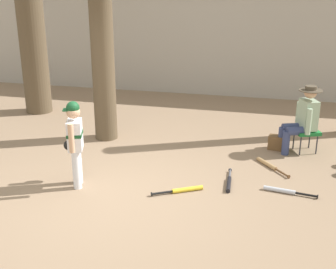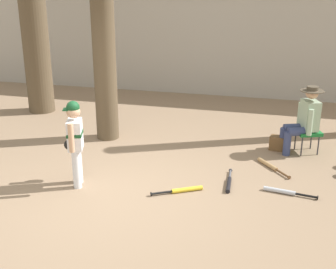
{
  "view_description": "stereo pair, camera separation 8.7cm",
  "coord_description": "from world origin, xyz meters",
  "px_view_note": "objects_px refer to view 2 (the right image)",
  "views": [
    {
      "loc": [
        2.13,
        -5.26,
        2.95
      ],
      "look_at": [
        0.65,
        0.74,
        0.75
      ],
      "focal_mm": 47.31,
      "sensor_mm": 36.0,
      "label": 1
    },
    {
      "loc": [
        2.21,
        -5.24,
        2.95
      ],
      "look_at": [
        0.65,
        0.74,
        0.75
      ],
      "focal_mm": 47.31,
      "sensor_mm": 36.0,
      "label": 2
    }
  ],
  "objects_px": {
    "handbag_beside_stool": "(280,143)",
    "young_ballplayer": "(75,138)",
    "bat_wood_tan": "(270,166)",
    "seated_spectator": "(304,118)",
    "bat_black_composite": "(229,183)",
    "tree_near_player": "(103,34)",
    "folding_stool": "(308,133)",
    "bat_aluminum_silver": "(284,192)",
    "bat_yellow_trainer": "(183,190)"
  },
  "relations": [
    {
      "from": "bat_black_composite",
      "to": "seated_spectator",
      "type": "bearing_deg",
      "value": 57.07
    },
    {
      "from": "bat_aluminum_silver",
      "to": "bat_black_composite",
      "type": "xyz_separation_m",
      "value": [
        -0.8,
        0.08,
        0.0
      ]
    },
    {
      "from": "folding_stool",
      "to": "handbag_beside_stool",
      "type": "distance_m",
      "value": 0.52
    },
    {
      "from": "tree_near_player",
      "to": "handbag_beside_stool",
      "type": "xyz_separation_m",
      "value": [
        3.24,
        0.15,
        -1.85
      ]
    },
    {
      "from": "folding_stool",
      "to": "bat_aluminum_silver",
      "type": "distance_m",
      "value": 1.83
    },
    {
      "from": "young_ballplayer",
      "to": "bat_wood_tan",
      "type": "relative_size",
      "value": 1.93
    },
    {
      "from": "handbag_beside_stool",
      "to": "young_ballplayer",
      "type": "bearing_deg",
      "value": -142.74
    },
    {
      "from": "young_ballplayer",
      "to": "bat_wood_tan",
      "type": "height_order",
      "value": "young_ballplayer"
    },
    {
      "from": "tree_near_player",
      "to": "bat_yellow_trainer",
      "type": "distance_m",
      "value": 3.34
    },
    {
      "from": "bat_wood_tan",
      "to": "folding_stool",
      "type": "bearing_deg",
      "value": 55.54
    },
    {
      "from": "seated_spectator",
      "to": "handbag_beside_stool",
      "type": "xyz_separation_m",
      "value": [
        -0.37,
        0.0,
        -0.51
      ]
    },
    {
      "from": "handbag_beside_stool",
      "to": "bat_black_composite",
      "type": "xyz_separation_m",
      "value": [
        -0.7,
        -1.66,
        -0.1
      ]
    },
    {
      "from": "bat_wood_tan",
      "to": "tree_near_player",
      "type": "bearing_deg",
      "value": 167.63
    },
    {
      "from": "young_ballplayer",
      "to": "bat_yellow_trainer",
      "type": "distance_m",
      "value": 1.75
    },
    {
      "from": "bat_yellow_trainer",
      "to": "young_ballplayer",
      "type": "bearing_deg",
      "value": -174.49
    },
    {
      "from": "tree_near_player",
      "to": "bat_yellow_trainer",
      "type": "bearing_deg",
      "value": -44.58
    },
    {
      "from": "bat_aluminum_silver",
      "to": "bat_black_composite",
      "type": "relative_size",
      "value": 1.0
    },
    {
      "from": "seated_spectator",
      "to": "handbag_beside_stool",
      "type": "relative_size",
      "value": 3.53
    },
    {
      "from": "folding_stool",
      "to": "bat_black_composite",
      "type": "bearing_deg",
      "value": -124.55
    },
    {
      "from": "bat_aluminum_silver",
      "to": "young_ballplayer",
      "type": "bearing_deg",
      "value": -171.12
    },
    {
      "from": "tree_near_player",
      "to": "bat_black_composite",
      "type": "height_order",
      "value": "tree_near_player"
    },
    {
      "from": "handbag_beside_stool",
      "to": "bat_black_composite",
      "type": "height_order",
      "value": "handbag_beside_stool"
    },
    {
      "from": "handbag_beside_stool",
      "to": "tree_near_player",
      "type": "bearing_deg",
      "value": -177.35
    },
    {
      "from": "handbag_beside_stool",
      "to": "bat_black_composite",
      "type": "distance_m",
      "value": 1.8
    },
    {
      "from": "tree_near_player",
      "to": "bat_aluminum_silver",
      "type": "xyz_separation_m",
      "value": [
        3.35,
        -1.59,
        -1.95
      ]
    },
    {
      "from": "bat_aluminum_silver",
      "to": "bat_wood_tan",
      "type": "bearing_deg",
      "value": 104.5
    },
    {
      "from": "young_ballplayer",
      "to": "bat_wood_tan",
      "type": "distance_m",
      "value": 3.18
    },
    {
      "from": "bat_black_composite",
      "to": "folding_stool",
      "type": "bearing_deg",
      "value": 55.45
    },
    {
      "from": "seated_spectator",
      "to": "bat_aluminum_silver",
      "type": "xyz_separation_m",
      "value": [
        -0.27,
        -1.73,
        -0.61
      ]
    },
    {
      "from": "folding_stool",
      "to": "bat_aluminum_silver",
      "type": "bearing_deg",
      "value": -101.46
    },
    {
      "from": "tree_near_player",
      "to": "bat_aluminum_silver",
      "type": "height_order",
      "value": "tree_near_player"
    },
    {
      "from": "tree_near_player",
      "to": "bat_wood_tan",
      "type": "height_order",
      "value": "tree_near_player"
    },
    {
      "from": "young_ballplayer",
      "to": "folding_stool",
      "type": "bearing_deg",
      "value": 33.63
    },
    {
      "from": "bat_aluminum_silver",
      "to": "folding_stool",
      "type": "bearing_deg",
      "value": 78.54
    },
    {
      "from": "seated_spectator",
      "to": "bat_wood_tan",
      "type": "bearing_deg",
      "value": -121.14
    },
    {
      "from": "young_ballplayer",
      "to": "tree_near_player",
      "type": "bearing_deg",
      "value": 99.45
    },
    {
      "from": "tree_near_player",
      "to": "bat_wood_tan",
      "type": "relative_size",
      "value": 6.98
    },
    {
      "from": "young_ballplayer",
      "to": "folding_stool",
      "type": "relative_size",
      "value": 2.53
    },
    {
      "from": "seated_spectator",
      "to": "bat_black_composite",
      "type": "height_order",
      "value": "seated_spectator"
    },
    {
      "from": "folding_stool",
      "to": "bat_aluminum_silver",
      "type": "xyz_separation_m",
      "value": [
        -0.36,
        -1.77,
        -0.33
      ]
    },
    {
      "from": "handbag_beside_stool",
      "to": "bat_yellow_trainer",
      "type": "distance_m",
      "value": 2.44
    },
    {
      "from": "handbag_beside_stool",
      "to": "bat_black_composite",
      "type": "relative_size",
      "value": 0.44
    },
    {
      "from": "bat_yellow_trainer",
      "to": "seated_spectator",
      "type": "bearing_deg",
      "value": 50.61
    },
    {
      "from": "bat_black_composite",
      "to": "bat_wood_tan",
      "type": "height_order",
      "value": "same"
    },
    {
      "from": "handbag_beside_stool",
      "to": "bat_yellow_trainer",
      "type": "bearing_deg",
      "value": -122.55
    },
    {
      "from": "tree_near_player",
      "to": "folding_stool",
      "type": "xyz_separation_m",
      "value": [
        3.71,
        0.18,
        -1.62
      ]
    },
    {
      "from": "seated_spectator",
      "to": "handbag_beside_stool",
      "type": "distance_m",
      "value": 0.63
    },
    {
      "from": "bat_black_composite",
      "to": "young_ballplayer",
      "type": "bearing_deg",
      "value": -165.93
    },
    {
      "from": "folding_stool",
      "to": "bat_aluminum_silver",
      "type": "relative_size",
      "value": 0.67
    },
    {
      "from": "bat_yellow_trainer",
      "to": "bat_wood_tan",
      "type": "xyz_separation_m",
      "value": [
        1.18,
        1.22,
        0.0
      ]
    }
  ]
}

